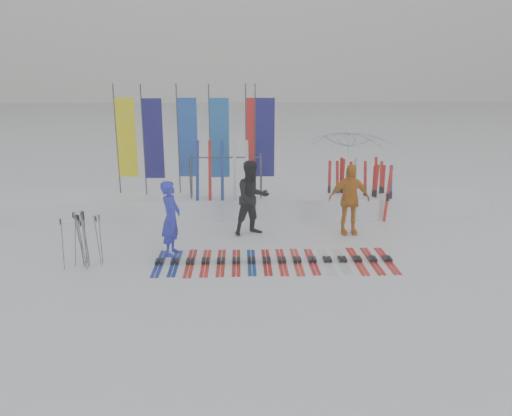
{
  "coord_description": "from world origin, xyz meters",
  "views": [
    {
      "loc": [
        -0.19,
        -9.8,
        4.14
      ],
      "look_at": [
        0.2,
        1.6,
        1.0
      ],
      "focal_mm": 35.0,
      "sensor_mm": 36.0,
      "label": 1
    }
  ],
  "objects_px": {
    "person_blue": "(171,218)",
    "ski_row": "(275,261)",
    "ski_rack": "(226,171)",
    "tent_canopy": "(348,168)",
    "person_yellow": "(349,199)",
    "person_black": "(252,198)"
  },
  "relations": [
    {
      "from": "person_black",
      "to": "ski_rack",
      "type": "bearing_deg",
      "value": 90.97
    },
    {
      "from": "ski_row",
      "to": "ski_rack",
      "type": "distance_m",
      "value": 3.98
    },
    {
      "from": "person_yellow",
      "to": "tent_canopy",
      "type": "height_order",
      "value": "tent_canopy"
    },
    {
      "from": "ski_row",
      "to": "ski_rack",
      "type": "relative_size",
      "value": 2.59
    },
    {
      "from": "person_blue",
      "to": "ski_row",
      "type": "xyz_separation_m",
      "value": [
        2.36,
        -0.59,
        -0.84
      ]
    },
    {
      "from": "person_blue",
      "to": "tent_canopy",
      "type": "xyz_separation_m",
      "value": [
        5.0,
        4.25,
        0.34
      ]
    },
    {
      "from": "ski_row",
      "to": "ski_rack",
      "type": "xyz_separation_m",
      "value": [
        -1.16,
        3.56,
        1.35
      ]
    },
    {
      "from": "person_yellow",
      "to": "person_black",
      "type": "bearing_deg",
      "value": 177.47
    },
    {
      "from": "ski_row",
      "to": "person_yellow",
      "type": "bearing_deg",
      "value": 43.95
    },
    {
      "from": "person_yellow",
      "to": "ski_rack",
      "type": "distance_m",
      "value": 3.61
    },
    {
      "from": "person_black",
      "to": "ski_row",
      "type": "distance_m",
      "value": 2.28
    },
    {
      "from": "ski_row",
      "to": "person_black",
      "type": "bearing_deg",
      "value": 102.47
    },
    {
      "from": "person_blue",
      "to": "ski_rack",
      "type": "xyz_separation_m",
      "value": [
        1.2,
        2.97,
        0.51
      ]
    },
    {
      "from": "person_blue",
      "to": "person_yellow",
      "type": "bearing_deg",
      "value": -61.54
    },
    {
      "from": "tent_canopy",
      "to": "ski_rack",
      "type": "relative_size",
      "value": 1.32
    },
    {
      "from": "person_black",
      "to": "person_yellow",
      "type": "xyz_separation_m",
      "value": [
        2.51,
        -0.04,
        -0.05
      ]
    },
    {
      "from": "tent_canopy",
      "to": "ski_rack",
      "type": "xyz_separation_m",
      "value": [
        -3.8,
        -1.27,
        0.17
      ]
    },
    {
      "from": "person_blue",
      "to": "tent_canopy",
      "type": "height_order",
      "value": "tent_canopy"
    },
    {
      "from": "person_blue",
      "to": "ski_row",
      "type": "bearing_deg",
      "value": -93.17
    },
    {
      "from": "tent_canopy",
      "to": "ski_row",
      "type": "xyz_separation_m",
      "value": [
        -2.65,
        -4.84,
        -1.18
      ]
    },
    {
      "from": "person_yellow",
      "to": "ski_rack",
      "type": "height_order",
      "value": "person_yellow"
    },
    {
      "from": "person_black",
      "to": "tent_canopy",
      "type": "relative_size",
      "value": 0.72
    }
  ]
}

